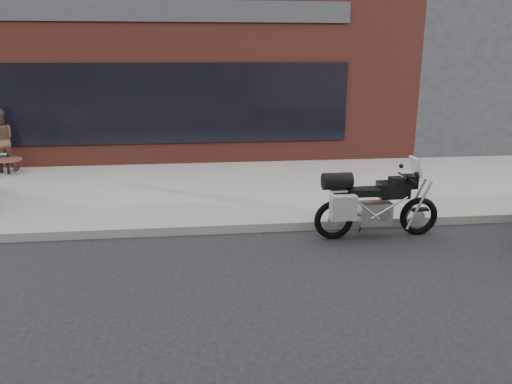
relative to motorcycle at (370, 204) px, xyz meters
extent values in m
plane|color=black|center=(-1.86, -3.57, -0.57)|extent=(120.00, 120.00, 0.00)
cube|color=gray|center=(-1.86, 3.43, -0.50)|extent=(44.00, 6.00, 0.15)
cube|color=maroon|center=(-3.86, 10.43, 1.68)|extent=(14.00, 10.00, 4.50)
cube|color=black|center=(-3.86, 5.40, 1.13)|extent=(10.00, 0.08, 2.00)
cube|color=#26272B|center=(-3.86, 5.40, 3.33)|extent=(10.00, 0.08, 0.50)
cube|color=#26272B|center=(8.14, 10.43, 2.43)|extent=(10.00, 10.00, 6.00)
torus|color=black|center=(-0.59, 0.01, -0.25)|extent=(0.65, 0.12, 0.65)
torus|color=black|center=(0.86, 0.04, -0.25)|extent=(0.65, 0.12, 0.65)
cube|color=#B7B7BC|center=(0.09, 0.02, -0.17)|extent=(0.54, 0.30, 0.37)
cube|color=black|center=(0.38, 0.03, 0.22)|extent=(0.49, 0.32, 0.25)
cube|color=black|center=(-0.10, 0.02, 0.20)|extent=(0.54, 0.28, 0.12)
cube|color=black|center=(-0.44, 0.01, 0.12)|extent=(0.29, 0.22, 0.14)
cube|color=black|center=(0.67, 0.04, 0.35)|extent=(0.18, 0.24, 0.21)
cube|color=silver|center=(0.74, 0.04, 0.59)|extent=(0.14, 0.29, 0.32)
cylinder|color=black|center=(0.60, 0.03, 0.41)|extent=(0.04, 0.68, 0.03)
cube|color=#B7B7BC|center=(-0.56, 0.01, 0.26)|extent=(0.28, 0.30, 0.03)
cube|color=gray|center=(-0.51, -0.24, 0.03)|extent=(0.41, 0.18, 0.39)
cylinder|color=black|center=(-0.56, 0.01, 0.39)|extent=(0.47, 0.28, 0.27)
cylinder|color=#B7B7BC|center=(-0.30, 0.17, -0.23)|extent=(0.54, 0.09, 0.19)
cylinder|color=black|center=(-7.21, 4.68, -0.26)|extent=(0.06, 0.06, 0.33)
cylinder|color=#4F3124|center=(-7.21, 4.68, -0.07)|extent=(0.65, 0.65, 0.04)
camera|label=1|loc=(-2.71, -7.42, 2.33)|focal=35.00mm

